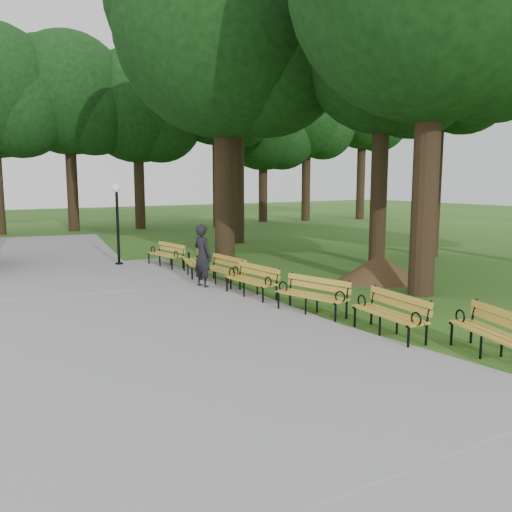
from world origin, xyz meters
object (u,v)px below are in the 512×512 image
person (203,256)px  lawn_tree_4 (236,36)px  bench_5 (222,270)px  lawn_tree_2 (223,28)px  bench_3 (312,296)px  bench_4 (251,281)px  bench_1 (492,334)px  bench_7 (165,255)px  bench_2 (389,314)px  lawn_tree_5 (440,63)px  lawn_tree_1 (383,54)px  dirt_mound (379,267)px  lamp_post (117,206)px  bench_6 (194,262)px

person → lawn_tree_4: 14.04m
bench_5 → lawn_tree_2: bearing=146.4°
bench_3 → bench_4: size_ratio=1.00×
bench_1 → bench_7: bearing=-158.6°
lawn_tree_2 → bench_2: bearing=-101.9°
lawn_tree_2 → lawn_tree_4: lawn_tree_4 is taller
lawn_tree_5 → lawn_tree_1: bearing=-174.3°
bench_1 → bench_5: size_ratio=1.00×
bench_3 → bench_4: (-0.25, 2.30, 0.00)m
dirt_mound → lawn_tree_4: 14.35m
bench_2 → lawn_tree_2: lawn_tree_2 is taller
lawn_tree_2 → bench_1: bearing=-97.8°
bench_1 → bench_2: (-0.54, 1.93, 0.00)m
lawn_tree_4 → bench_3: bearing=-113.0°
person → lamp_post: (-0.82, 5.17, 1.23)m
bench_5 → lawn_tree_4: 14.05m
lamp_post → dirt_mound: lamp_post is taller
bench_3 → bench_2: bearing=-8.0°
bench_3 → lawn_tree_5: bearing=100.7°
lawn_tree_4 → dirt_mound: bearing=-96.1°
lawn_tree_1 → lawn_tree_5: bearing=5.7°
lawn_tree_1 → lamp_post: bearing=149.3°
lamp_post → dirt_mound: (5.97, -7.09, -1.74)m
dirt_mound → bench_6: bench_6 is taller
bench_6 → lawn_tree_2: lawn_tree_2 is taller
bench_6 → bench_1: bearing=21.3°
bench_5 → person: bearing=-90.0°
bench_4 → lawn_tree_1: size_ratio=0.18×
dirt_mound → lawn_tree_1: lawn_tree_1 is taller
lamp_post → bench_6: size_ratio=1.57×
bench_2 → lawn_tree_2: 14.03m
dirt_mound → bench_5: size_ratio=1.19×
bench_2 → bench_6: 8.13m
lawn_tree_5 → bench_1: bearing=-135.7°
bench_7 → lawn_tree_5: size_ratio=0.19×
bench_4 → bench_6: size_ratio=1.00×
dirt_mound → bench_1: bench_1 is taller
bench_7 → lawn_tree_1: lawn_tree_1 is taller
dirt_mound → bench_1: 7.23m
bench_7 → dirt_mound: bearing=31.1°
bench_3 → bench_5: same height
bench_2 → bench_3: 2.18m
lawn_tree_1 → lawn_tree_5: (3.40, 0.34, 0.15)m
lamp_post → person: bearing=-81.0°
bench_7 → bench_5: bearing=-4.9°
bench_6 → lawn_tree_4: 13.01m
bench_5 → lawn_tree_2: lawn_tree_2 is taller
bench_6 → bench_2: bearing=18.8°
bench_4 → lawn_tree_5: (10.19, 2.52, 7.14)m
bench_4 → lawn_tree_4: size_ratio=0.14×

